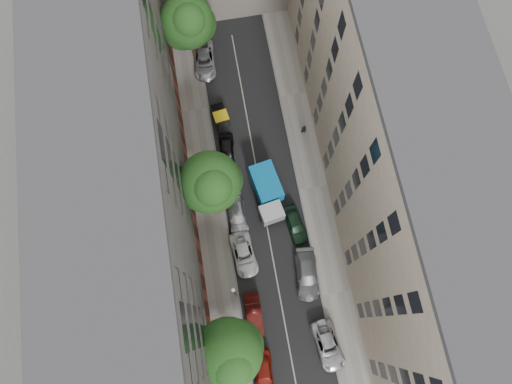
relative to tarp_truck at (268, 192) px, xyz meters
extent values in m
plane|color=#4C4C49|center=(-0.60, 0.12, -1.52)|extent=(120.00, 120.00, 0.00)
cube|color=black|center=(-0.60, 0.12, -1.51)|extent=(8.00, 44.00, 0.02)
cube|color=gray|center=(-6.10, 0.12, -1.44)|extent=(3.00, 44.00, 0.15)
cube|color=gray|center=(4.90, 0.12, -1.44)|extent=(3.00, 44.00, 0.15)
cube|color=#4B4946|center=(-11.60, 0.12, 8.48)|extent=(8.00, 44.00, 20.00)
cube|color=#BAA691|center=(10.40, 0.12, 8.48)|extent=(8.00, 44.00, 20.00)
cube|color=black|center=(0.00, -0.11, -0.91)|extent=(3.32, 6.27, 0.33)
cube|color=#B4B7B9|center=(0.00, -2.21, 0.08)|extent=(2.48, 2.12, 1.88)
cube|color=#0B86D8|center=(0.00, 0.88, 0.25)|extent=(3.08, 4.33, 1.99)
cylinder|color=black|center=(-1.05, -2.21, -1.06)|extent=(0.31, 0.93, 0.93)
cylinder|color=black|center=(1.05, -2.21, -1.06)|extent=(0.31, 0.93, 0.93)
cylinder|color=black|center=(-1.05, 1.66, -1.06)|extent=(0.31, 0.93, 0.93)
cylinder|color=black|center=(1.05, 1.66, -1.06)|extent=(0.31, 0.93, 0.93)
imported|color=maroon|center=(-3.40, -16.88, -0.77)|extent=(2.04, 4.49, 1.49)
imported|color=#4A100E|center=(-3.40, -11.53, -0.82)|extent=(1.60, 4.30, 1.41)
imported|color=silver|center=(-3.40, -5.68, -0.87)|extent=(2.56, 4.83, 1.29)
imported|color=#B2B1B6|center=(-3.40, -1.57, -0.86)|extent=(1.87, 4.53, 1.31)
imported|color=black|center=(-3.40, 5.52, -0.85)|extent=(2.00, 4.07, 1.34)
imported|color=black|center=(-3.40, 9.12, -0.87)|extent=(1.96, 4.09, 1.29)
imported|color=#BABABF|center=(-4.20, 16.72, -0.81)|extent=(2.70, 5.27, 1.42)
imported|color=silver|center=(3.00, -15.45, -0.85)|extent=(2.77, 5.05, 1.34)
imported|color=slate|center=(2.37, -8.68, -0.77)|extent=(2.57, 5.31, 1.49)
imported|color=black|center=(2.20, -3.56, -0.81)|extent=(2.33, 4.39, 1.42)
cylinder|color=#382619|center=(-6.02, -14.28, 0.04)|extent=(0.36, 0.36, 2.81)
cylinder|color=#382619|center=(-6.02, -14.28, 2.45)|extent=(0.24, 0.24, 2.01)
sphere|color=#25531B|center=(-6.02, -14.28, 4.41)|extent=(5.85, 5.85, 5.85)
sphere|color=#25531B|center=(-5.12, -13.88, 3.45)|extent=(4.39, 4.39, 4.39)
sphere|color=#25531B|center=(-6.72, -14.78, 3.85)|extent=(4.10, 4.10, 4.10)
sphere|color=#25531B|center=(-5.82, -15.08, 5.46)|extent=(3.80, 3.80, 3.80)
cylinder|color=#382619|center=(-5.33, 0.29, 0.28)|extent=(0.36, 0.36, 3.29)
cylinder|color=#382619|center=(-5.33, 0.29, 3.10)|extent=(0.24, 0.24, 2.35)
sphere|color=#25531B|center=(-5.33, 0.29, 5.40)|extent=(5.72, 5.72, 5.72)
sphere|color=#25531B|center=(-4.43, 0.69, 4.28)|extent=(4.29, 4.29, 4.29)
sphere|color=#25531B|center=(-6.03, -0.21, 4.75)|extent=(4.01, 4.01, 4.01)
sphere|color=#25531B|center=(-5.13, -0.51, 6.63)|extent=(3.72, 3.72, 3.72)
cylinder|color=#382619|center=(-5.20, 17.54, 0.20)|extent=(0.36, 0.36, 3.15)
cylinder|color=#382619|center=(-5.20, 17.54, 2.90)|extent=(0.24, 0.24, 2.25)
sphere|color=#25531B|center=(-5.20, 17.54, 5.10)|extent=(5.50, 5.50, 5.50)
sphere|color=#25531B|center=(-4.30, 17.94, 4.03)|extent=(4.12, 4.12, 4.12)
sphere|color=#25531B|center=(-5.90, 17.04, 4.47)|extent=(3.85, 3.85, 3.85)
sphere|color=#25531B|center=(-5.00, 16.74, 6.27)|extent=(3.57, 3.57, 3.57)
cylinder|color=#175321|center=(-4.80, -9.34, 1.66)|extent=(0.14, 0.14, 6.06)
sphere|color=silver|center=(-4.80, -9.34, 4.79)|extent=(0.36, 0.36, 0.36)
imported|color=black|center=(5.08, 6.41, -0.58)|extent=(0.63, 0.47, 1.59)
camera|label=1|loc=(-3.38, -12.56, 44.19)|focal=32.00mm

